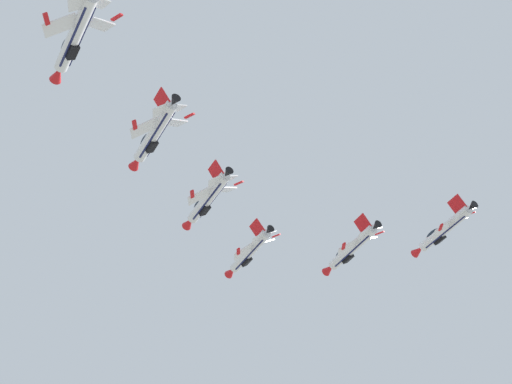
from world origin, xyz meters
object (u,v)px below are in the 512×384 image
at_px(fighter_jet_right_outer, 444,230).
at_px(fighter_jet_left_outer, 154,134).
at_px(fighter_jet_trail_slot, 74,36).
at_px(fighter_jet_right_wing, 351,249).
at_px(fighter_jet_left_wing, 207,199).
at_px(fighter_jet_lead, 249,252).

bearing_deg(fighter_jet_right_outer, fighter_jet_left_outer, -179.21).
height_order(fighter_jet_left_outer, fighter_jet_trail_slot, fighter_jet_left_outer).
relative_size(fighter_jet_right_wing, fighter_jet_trail_slot, 1.00).
height_order(fighter_jet_left_wing, fighter_jet_left_outer, fighter_jet_left_wing).
distance_m(fighter_jet_lead, fighter_jet_right_wing, 17.90).
height_order(fighter_jet_left_wing, fighter_jet_trail_slot, fighter_jet_left_wing).
bearing_deg(fighter_jet_right_wing, fighter_jet_trail_slot, -158.26).
bearing_deg(fighter_jet_left_wing, fighter_jet_right_wing, -1.98).
bearing_deg(fighter_jet_right_outer, fighter_jet_lead, 141.63).
xyz_separation_m(fighter_jet_lead, fighter_jet_left_wing, (-5.14, -16.32, -0.98)).
distance_m(fighter_jet_lead, fighter_jet_left_wing, 17.14).
xyz_separation_m(fighter_jet_lead, fighter_jet_right_outer, (33.30, -3.20, 0.46)).
bearing_deg(fighter_jet_left_wing, fighter_jet_right_outer, -14.04).
xyz_separation_m(fighter_jet_left_wing, fighter_jet_right_outer, (38.44, 13.11, 1.44)).
xyz_separation_m(fighter_jet_left_wing, fighter_jet_right_wing, (22.69, 13.57, -1.23)).
distance_m(fighter_jet_right_wing, fighter_jet_trail_slot, 59.19).
xyz_separation_m(fighter_jet_right_outer, fighter_jet_trail_slot, (-50.03, -47.79, -3.23)).
relative_size(fighter_jet_left_wing, fighter_jet_left_outer, 1.00).
height_order(fighter_jet_left_wing, fighter_jet_right_wing, fighter_jet_left_wing).
bearing_deg(fighter_jet_lead, fighter_jet_left_wing, -140.37).
distance_m(fighter_jet_lead, fighter_jet_left_outer, 34.11).
bearing_deg(fighter_jet_left_wing, fighter_jet_left_outer, -141.41).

